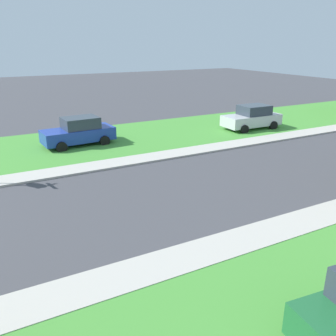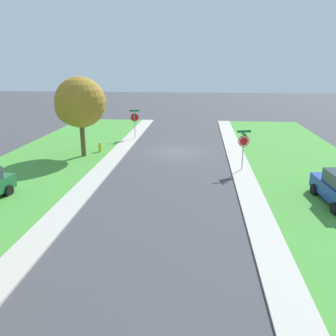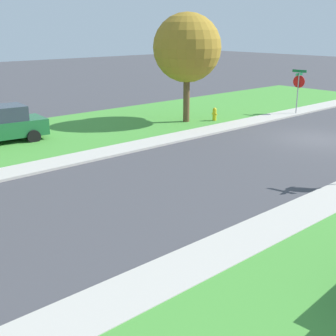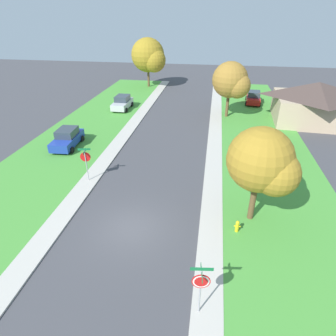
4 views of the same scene
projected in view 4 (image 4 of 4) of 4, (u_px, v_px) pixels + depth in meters
ground_plane at (132, 228)px, 17.13m from camera, size 120.00×120.00×0.00m
sidewalk_east at (214, 149)px, 26.80m from camera, size 1.40×56.00×0.10m
lawn_east at (266, 153)px, 26.15m from camera, size 8.00×56.00×0.08m
sidewalk_west at (119, 142)px, 28.12m from camera, size 1.40×56.00×0.10m
lawn_west at (74, 140)px, 28.78m from camera, size 8.00×56.00×0.08m
stop_sign_near_corner at (201, 284)px, 11.41m from camera, size 0.92×0.92×2.77m
stop_sign_far_corner at (86, 159)px, 20.97m from camera, size 0.90×0.90×2.77m
car_silver_near_corner at (122, 103)px, 37.33m from camera, size 2.08×4.32×1.76m
car_green_across_road at (269, 145)px, 25.66m from camera, size 2.37×4.46×1.76m
car_blue_kerbside_mid at (67, 138)px, 26.94m from camera, size 2.26×4.41×1.76m
car_red_far_down_street at (253, 98)px, 39.51m from camera, size 2.28×4.42×1.76m
tree_sidewalk_mid at (264, 163)px, 15.81m from camera, size 4.04×3.76×6.06m
tree_across_left at (232, 81)px, 32.76m from camera, size 4.40×4.10×6.51m
tree_sidewalk_near at (149, 56)px, 46.12m from camera, size 5.76×5.36×7.80m
house_right_setback at (315, 102)px, 32.28m from camera, size 9.44×8.31×4.60m
fire_hydrant at (237, 226)px, 16.62m from camera, size 0.38×0.22×0.83m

